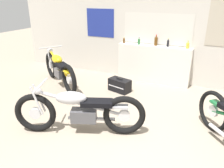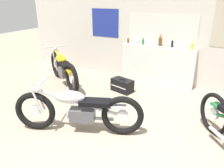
% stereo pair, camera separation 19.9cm
% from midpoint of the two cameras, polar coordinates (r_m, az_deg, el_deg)
% --- Properties ---
extents(wall_back, '(10.00, 0.07, 2.80)m').
position_cam_midpoint_polar(wall_back, '(5.96, 19.51, 12.57)').
color(wall_back, beige).
rests_on(wall_back, ground_plane).
extents(sill_counter, '(1.97, 0.28, 1.03)m').
position_cam_midpoint_polar(sill_counter, '(6.09, 12.63, 4.88)').
color(sill_counter, silver).
rests_on(sill_counter, ground_plane).
extents(bottle_leftmost, '(0.06, 0.06, 0.17)m').
position_cam_midpoint_polar(bottle_leftmost, '(6.20, 5.19, 11.23)').
color(bottle_leftmost, '#5B3814').
rests_on(bottle_leftmost, sill_counter).
extents(bottle_left_center, '(0.06, 0.06, 0.19)m').
position_cam_midpoint_polar(bottle_left_center, '(6.05, 9.07, 10.89)').
color(bottle_left_center, '#23662D').
rests_on(bottle_left_center, sill_counter).
extents(bottle_center, '(0.09, 0.09, 0.29)m').
position_cam_midpoint_polar(bottle_center, '(5.96, 13.45, 10.82)').
color(bottle_center, '#5B3814').
rests_on(bottle_center, sill_counter).
extents(bottle_right_center, '(0.06, 0.06, 0.21)m').
position_cam_midpoint_polar(bottle_right_center, '(5.89, 16.41, 10.08)').
color(bottle_right_center, black).
rests_on(bottle_right_center, sill_counter).
extents(bottle_rightmost, '(0.08, 0.08, 0.19)m').
position_cam_midpoint_polar(bottle_rightmost, '(5.81, 21.16, 9.25)').
color(bottle_rightmost, gold).
rests_on(bottle_rightmost, sill_counter).
extents(motorcycle_yellow, '(1.87, 1.28, 0.95)m').
position_cam_midpoint_polar(motorcycle_yellow, '(6.01, -11.72, 3.96)').
color(motorcycle_yellow, black).
rests_on(motorcycle_yellow, ground_plane).
extents(motorcycle_silver, '(2.15, 1.00, 0.91)m').
position_cam_midpoint_polar(motorcycle_silver, '(3.82, -7.40, -6.76)').
color(motorcycle_silver, black).
rests_on(motorcycle_silver, ground_plane).
extents(hard_case_black, '(0.60, 0.42, 0.35)m').
position_cam_midpoint_polar(hard_case_black, '(5.52, 3.73, -0.36)').
color(hard_case_black, black).
rests_on(hard_case_black, ground_plane).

